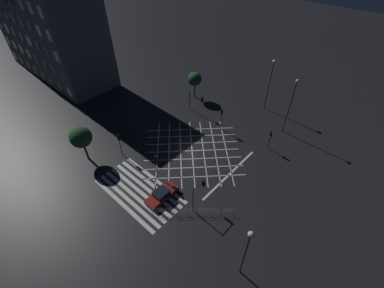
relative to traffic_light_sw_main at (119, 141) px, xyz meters
name	(u,v)px	position (x,y,z in m)	size (l,w,h in m)	color
ground_plane	(192,151)	(7.10, 7.59, -2.80)	(200.00, 200.00, 0.00)	black
road_markings	(166,173)	(7.44, 1.78, -2.80)	(17.67, 22.07, 0.01)	silver
office_building	(48,26)	(-31.85, 7.58, 7.35)	(28.98, 10.06, 20.30)	slate
traffic_light_sw_main	(119,141)	(0.00, 0.00, 0.00)	(0.39, 0.36, 3.92)	black
traffic_light_se_cross	(199,190)	(14.29, 0.78, 0.20)	(0.36, 2.14, 4.12)	black
traffic_light_median_south	(156,163)	(7.35, 0.39, 0.25)	(0.36, 0.39, 4.28)	black
traffic_light_nw_main	(197,99)	(1.02, 15.65, 0.07)	(3.22, 0.36, 3.86)	black
traffic_light_ne_cross	(270,137)	(15.38, 15.64, -0.47)	(0.36, 0.39, 3.27)	black
traffic_light_median_north	(221,115)	(7.10, 14.66, 0.06)	(0.36, 0.39, 4.01)	black
street_lamp_east	(248,245)	(22.51, -2.45, 2.74)	(0.53, 0.53, 7.65)	black
street_lamp_west	(292,98)	(15.13, 21.16, 3.59)	(0.50, 0.50, 9.40)	black
street_lamp_far	(272,73)	(9.38, 25.11, 4.19)	(0.61, 0.61, 9.31)	black
street_tree_near	(81,137)	(-3.13, -3.81, 1.31)	(3.02, 3.02, 5.65)	brown
street_tree_far	(195,79)	(-2.74, 19.37, 1.10)	(2.58, 2.58, 5.23)	brown
waiting_car	(162,195)	(10.04, -1.40, -2.20)	(1.74, 4.47, 1.30)	maroon
pedestrian_railing	(192,211)	(14.49, -0.68, -2.14)	(7.10, 6.35, 1.05)	#9EA0A5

